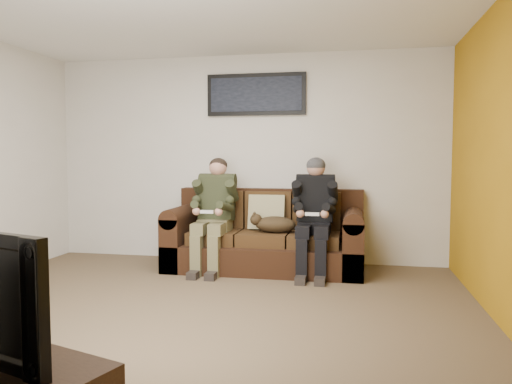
% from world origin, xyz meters
% --- Properties ---
extents(floor, '(5.00, 5.00, 0.00)m').
position_xyz_m(floor, '(0.00, 0.00, 0.00)').
color(floor, brown).
rests_on(floor, ground).
extents(wall_back, '(5.00, 0.00, 5.00)m').
position_xyz_m(wall_back, '(0.00, 2.25, 1.30)').
color(wall_back, beige).
rests_on(wall_back, ground).
extents(wall_right, '(0.00, 4.50, 4.50)m').
position_xyz_m(wall_right, '(2.50, 0.00, 1.30)').
color(wall_right, beige).
rests_on(wall_right, ground).
extents(accent_wall_right, '(0.00, 4.50, 4.50)m').
position_xyz_m(accent_wall_right, '(2.49, 0.00, 1.30)').
color(accent_wall_right, '#A87410').
rests_on(accent_wall_right, ground).
extents(sofa, '(2.26, 0.98, 0.93)m').
position_xyz_m(sofa, '(0.35, 1.83, 0.35)').
color(sofa, black).
rests_on(sofa, ground).
extents(throw_pillow, '(0.43, 0.21, 0.43)m').
position_xyz_m(throw_pillow, '(0.35, 1.87, 0.66)').
color(throw_pillow, tan).
rests_on(throw_pillow, sofa).
extents(throw_blanket, '(0.46, 0.23, 0.08)m').
position_xyz_m(throw_blanket, '(-0.34, 2.12, 0.93)').
color(throw_blanket, tan).
rests_on(throw_blanket, sofa).
extents(person_left, '(0.51, 0.87, 1.31)m').
position_xyz_m(person_left, '(-0.23, 1.64, 0.74)').
color(person_left, '#6D6644').
rests_on(person_left, sofa).
extents(person_right, '(0.51, 0.86, 1.32)m').
position_xyz_m(person_right, '(0.93, 1.64, 0.74)').
color(person_right, black).
rests_on(person_right, sofa).
extents(cat, '(0.66, 0.26, 0.24)m').
position_xyz_m(cat, '(0.47, 1.65, 0.55)').
color(cat, '#45321B').
rests_on(cat, sofa).
extents(framed_poster, '(1.25, 0.05, 0.52)m').
position_xyz_m(framed_poster, '(0.15, 2.22, 2.10)').
color(framed_poster, black).
rests_on(framed_poster, wall_back).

